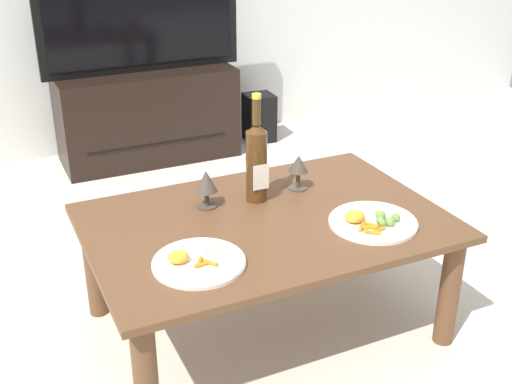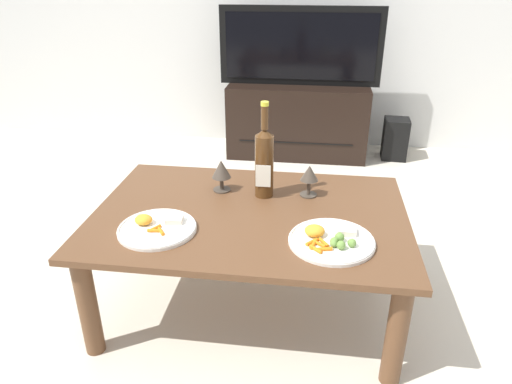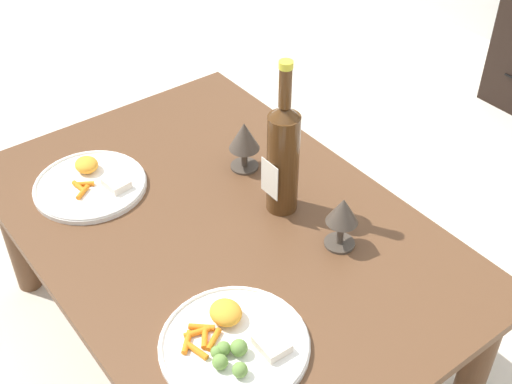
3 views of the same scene
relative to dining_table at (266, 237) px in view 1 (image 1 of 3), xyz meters
name	(u,v)px [view 1 (image 1 of 3)]	position (x,y,z in m)	size (l,w,h in m)	color
ground_plane	(265,325)	(0.00, 0.00, -0.37)	(6.40, 6.40, 0.00)	beige
dining_table	(266,237)	(0.00, 0.00, 0.00)	(1.20, 0.81, 0.44)	brown
tv_stand	(147,115)	(0.09, 1.79, -0.11)	(1.01, 0.42, 0.53)	black
tv_screen	(141,23)	(0.09, 1.79, 0.42)	(1.13, 0.05, 0.53)	black
floor_speaker	(259,118)	(0.81, 1.79, -0.22)	(0.18, 0.18, 0.30)	black
wine_bottle	(256,160)	(0.04, 0.15, 0.22)	(0.08, 0.08, 0.39)	#4C2D14
goblet_left	(206,183)	(-0.15, 0.18, 0.16)	(0.08, 0.08, 0.14)	#473D33
goblet_right	(299,166)	(0.22, 0.18, 0.16)	(0.07, 0.07, 0.13)	#473D33
dinner_plate_left	(198,261)	(-0.31, -0.18, 0.08)	(0.28, 0.28, 0.05)	white
dinner_plate_right	(372,221)	(0.31, -0.18, 0.08)	(0.30, 0.30, 0.05)	white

